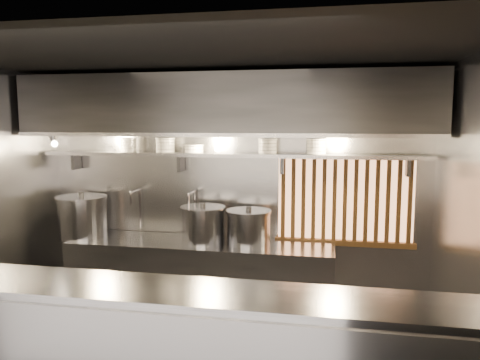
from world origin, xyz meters
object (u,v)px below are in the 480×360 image
(heat_lamp, at_px, (53,139))
(pendant_bulb, at_px, (218,148))
(stock_pot_mid, at_px, (203,224))
(stock_pot_left, at_px, (82,216))
(stock_pot_right, at_px, (249,227))

(heat_lamp, relative_size, pendant_bulb, 1.87)
(pendant_bulb, distance_m, stock_pot_mid, 0.87)
(stock_pot_mid, bearing_deg, stock_pot_left, 179.64)
(pendant_bulb, bearing_deg, stock_pot_left, -177.80)
(heat_lamp, distance_m, pendant_bulb, 1.83)
(heat_lamp, xyz_separation_m, pendant_bulb, (1.80, 0.35, -0.11))
(heat_lamp, height_order, stock_pot_mid, heat_lamp)
(pendant_bulb, relative_size, stock_pot_left, 0.25)
(heat_lamp, distance_m, stock_pot_right, 2.38)
(pendant_bulb, bearing_deg, stock_pot_right, -5.37)
(stock_pot_mid, xyz_separation_m, stock_pot_right, (0.52, 0.04, -0.02))
(stock_pot_left, relative_size, stock_pot_mid, 1.13)
(pendant_bulb, height_order, stock_pot_right, pendant_bulb)
(stock_pot_left, bearing_deg, heat_lamp, -117.33)
(pendant_bulb, bearing_deg, heat_lamp, -169.00)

